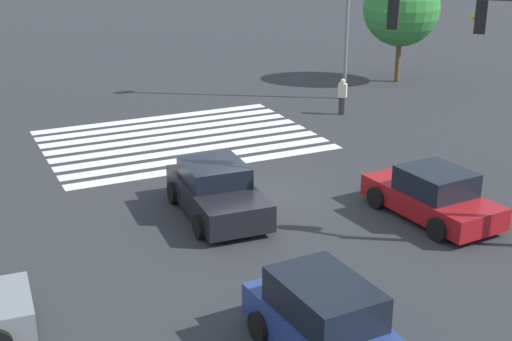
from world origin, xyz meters
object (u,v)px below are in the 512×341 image
object	(u,v)px
pedestrian	(342,95)
tree_corner_b	(401,8)
car_1	(432,196)
car_2	(217,192)
car_0	(330,327)

from	to	relation	value
pedestrian	tree_corner_b	bearing A→B (deg)	171.50
car_1	tree_corner_b	bearing A→B (deg)	-37.00
car_2	tree_corner_b	xyz separation A→B (m)	(-15.12, -12.12, 3.10)
car_2	pedestrian	distance (m)	12.00
car_1	car_0	bearing A→B (deg)	123.02
car_1	tree_corner_b	size ratio (longest dim) A/B	0.75
car_2	car_0	bearing A→B (deg)	-2.41
car_1	car_2	distance (m)	6.23
car_0	car_1	bearing A→B (deg)	124.37
car_2	tree_corner_b	bearing A→B (deg)	132.16
car_1	tree_corner_b	xyz separation A→B (m)	(-9.61, -15.00, 3.12)
car_0	car_1	xyz separation A→B (m)	(-6.31, -4.82, -0.09)
car_0	tree_corner_b	world-z (taller)	tree_corner_b
car_0	pedestrian	size ratio (longest dim) A/B	2.80
car_0	car_2	distance (m)	7.75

